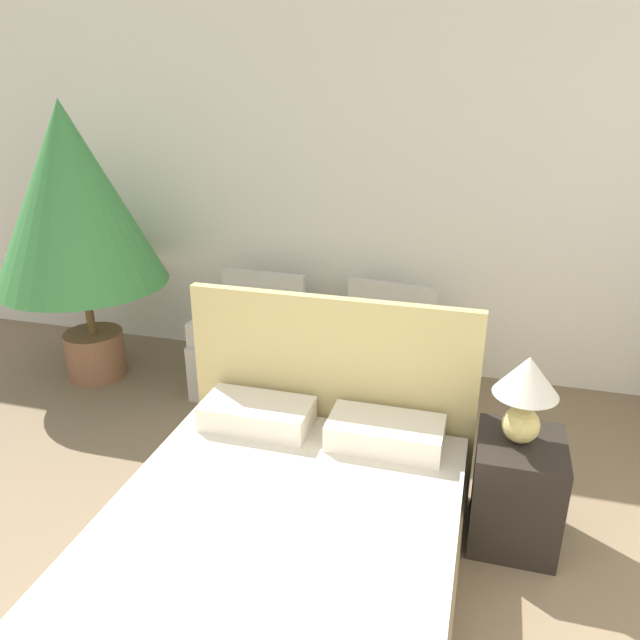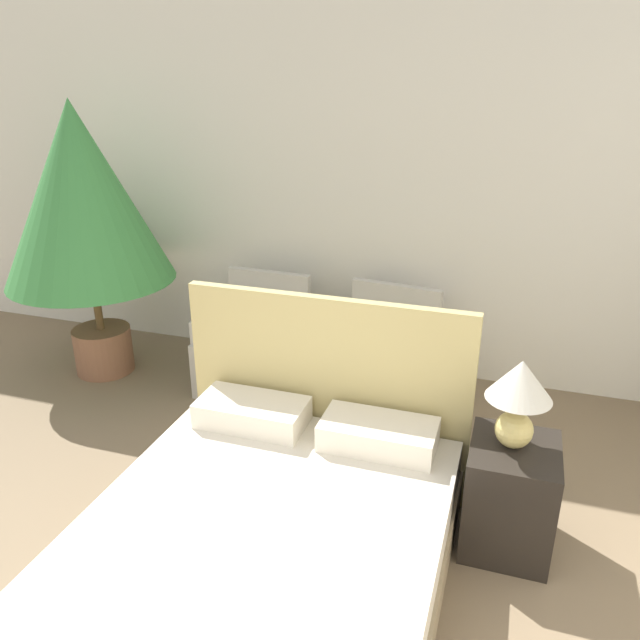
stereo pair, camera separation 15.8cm
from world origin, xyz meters
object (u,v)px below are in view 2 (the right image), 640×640
object	(u,v)px
nightstand	(509,496)
table_lamp	(519,392)
bed	(260,557)
armchair_near_window_right	(380,370)
potted_palm	(82,199)
side_table	(313,367)
armchair_near_window_left	(254,352)

from	to	relation	value
nightstand	table_lamp	xyz separation A→B (m)	(-0.02, 0.01, 0.57)
bed	nightstand	xyz separation A→B (m)	(1.02, 0.73, 0.03)
armchair_near_window_right	potted_palm	distance (m)	2.44
potted_palm	table_lamp	size ratio (longest dim) A/B	4.57
side_table	armchair_near_window_right	bearing A→B (deg)	3.70
bed	side_table	bearing A→B (deg)	101.71
potted_palm	bed	bearing A→B (deg)	-39.88
table_lamp	armchair_near_window_left	bearing A→B (deg)	147.99
nightstand	side_table	xyz separation A→B (m)	(-1.41, 1.14, -0.05)
armchair_near_window_left	side_table	size ratio (longest dim) A/B	1.74
bed	table_lamp	world-z (taller)	bed
armchair_near_window_right	armchair_near_window_left	bearing A→B (deg)	-172.85
armchair_near_window_left	side_table	world-z (taller)	armchair_near_window_left
side_table	nightstand	bearing A→B (deg)	-39.15
armchair_near_window_right	nightstand	size ratio (longest dim) A/B	1.43
table_lamp	armchair_near_window_right	bearing A→B (deg)	127.81
armchair_near_window_left	side_table	distance (m)	0.48
nightstand	table_lamp	world-z (taller)	table_lamp
bed	nightstand	bearing A→B (deg)	35.47
nightstand	side_table	size ratio (longest dim) A/B	1.22
bed	armchair_near_window_left	world-z (taller)	bed
table_lamp	side_table	size ratio (longest dim) A/B	0.97
bed	table_lamp	bearing A→B (deg)	36.42
potted_palm	armchair_near_window_left	bearing A→B (deg)	7.42
nightstand	table_lamp	distance (m)	0.57
armchair_near_window_right	side_table	bearing A→B (deg)	-169.15
potted_palm	nightstand	bearing A→B (deg)	-18.14
nightstand	potted_palm	bearing A→B (deg)	161.86
bed	side_table	distance (m)	1.91
armchair_near_window_right	nightstand	bearing A→B (deg)	-44.67
potted_palm	side_table	bearing A→B (deg)	4.30
bed	potted_palm	size ratio (longest dim) A/B	1.03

